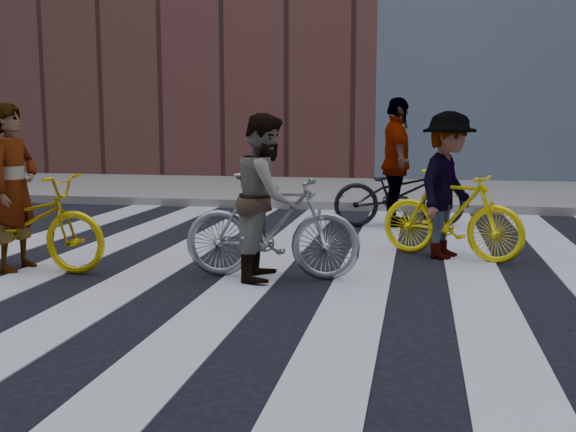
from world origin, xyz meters
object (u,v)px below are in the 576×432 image
(bike_silver_mid, at_px, (272,226))
(rider_rear, at_px, (397,163))
(rider_right, at_px, (448,186))
(rider_mid, at_px, (267,197))
(bike_yellow_left, at_px, (20,223))
(bike_dark_rear, at_px, (399,193))
(bike_yellow_right, at_px, (451,214))
(rider_left, at_px, (14,188))

(bike_silver_mid, distance_m, rider_rear, 3.76)
(bike_silver_mid, height_order, rider_right, rider_right)
(rider_mid, bearing_deg, rider_rear, -19.56)
(bike_yellow_left, xyz_separation_m, rider_right, (4.39, 1.51, 0.33))
(rider_mid, bearing_deg, bike_dark_rear, -20.29)
(rider_rear, bearing_deg, rider_right, -174.11)
(bike_yellow_left, distance_m, bike_dark_rear, 5.32)
(bike_yellow_right, bearing_deg, rider_mid, 150.69)
(bike_yellow_left, relative_size, bike_silver_mid, 1.10)
(bike_yellow_left, height_order, bike_silver_mid, bike_silver_mid)
(bike_dark_rear, relative_size, rider_mid, 1.18)
(bike_yellow_left, xyz_separation_m, rider_left, (-0.05, 0.00, 0.36))
(rider_left, relative_size, rider_right, 1.04)
(bike_yellow_right, distance_m, rider_rear, 2.36)
(bike_yellow_right, bearing_deg, rider_left, 132.76)
(bike_yellow_right, bearing_deg, bike_silver_mid, 151.44)
(rider_left, relative_size, rider_rear, 0.92)
(bike_yellow_right, xyz_separation_m, rider_left, (-4.49, -1.51, 0.37))
(bike_dark_rear, xyz_separation_m, rider_mid, (-1.19, -3.58, 0.31))
(rider_right, height_order, rider_rear, rider_rear)
(bike_silver_mid, height_order, rider_left, rider_left)
(bike_yellow_right, xyz_separation_m, rider_right, (-0.05, 0.00, 0.33))
(bike_silver_mid, xyz_separation_m, rider_right, (1.74, 1.36, 0.31))
(bike_silver_mid, relative_size, bike_dark_rear, 0.91)
(bike_dark_rear, relative_size, rider_right, 1.15)
(bike_yellow_right, bearing_deg, bike_dark_rear, 40.52)
(bike_silver_mid, xyz_separation_m, bike_dark_rear, (1.14, 3.58, -0.02))
(rider_mid, bearing_deg, bike_yellow_left, 91.39)
(bike_yellow_right, distance_m, rider_mid, 2.31)
(bike_silver_mid, bearing_deg, rider_right, -53.82)
(rider_rear, bearing_deg, bike_yellow_left, 124.40)
(rider_left, height_order, rider_rear, rider_rear)
(rider_right, bearing_deg, bike_yellow_left, 133.15)
(bike_yellow_left, distance_m, bike_yellow_right, 4.69)
(bike_dark_rear, bearing_deg, rider_rear, 79.57)
(bike_dark_rear, distance_m, rider_mid, 3.78)
(rider_left, bearing_deg, bike_dark_rear, -43.27)
(bike_yellow_right, height_order, rider_mid, rider_mid)
(bike_dark_rear, xyz_separation_m, rider_rear, (-0.05, 0.00, 0.44))
(rider_left, xyz_separation_m, rider_mid, (2.65, 0.15, -0.05))
(bike_dark_rear, height_order, rider_left, rider_left)
(rider_mid, bearing_deg, bike_silver_mid, -91.85)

